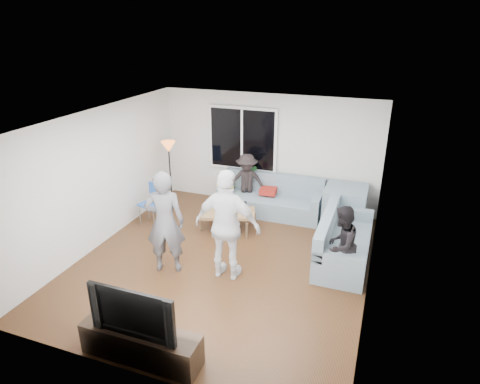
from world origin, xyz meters
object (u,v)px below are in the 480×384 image
at_px(sofa_back_section, 270,196).
at_px(television, 137,308).
at_px(side_chair, 150,205).
at_px(floor_lamp, 170,175).
at_px(spectator_back, 247,182).
at_px(spectator_right, 341,245).
at_px(sofa_right_section, 345,238).
at_px(player_right, 227,226).
at_px(tv_console, 141,344).
at_px(player_left, 165,222).
at_px(coffee_table, 228,221).

height_order(sofa_back_section, television, television).
xyz_separation_m(side_chair, floor_lamp, (0.00, 0.92, 0.35)).
bearing_deg(spectator_back, spectator_right, -60.66).
height_order(spectator_back, television, spectator_back).
relative_size(sofa_right_section, side_chair, 2.33).
bearing_deg(spectator_right, player_right, -56.07).
relative_size(sofa_right_section, player_right, 1.05).
bearing_deg(tv_console, sofa_back_section, 86.11).
bearing_deg(player_left, tv_console, 91.04).
bearing_deg(player_left, television, 91.04).
height_order(player_right, spectator_right, player_right).
height_order(sofa_back_section, coffee_table, sofa_back_section).
height_order(coffee_table, tv_console, tv_console).
relative_size(coffee_table, television, 0.94).
bearing_deg(sofa_back_section, sofa_right_section, -38.14).
relative_size(side_chair, spectator_right, 0.64).
xyz_separation_m(player_right, television, (-0.35, -2.12, -0.18)).
distance_m(sofa_back_section, television, 4.79).
xyz_separation_m(coffee_table, player_left, (-0.44, -1.76, 0.71)).
relative_size(side_chair, player_left, 0.47).
xyz_separation_m(player_left, spectator_back, (0.47, 2.85, -0.25)).
relative_size(spectator_right, spectator_back, 1.02).
xyz_separation_m(floor_lamp, spectator_right, (4.07, -1.73, -0.10)).
bearing_deg(sofa_right_section, spectator_back, 58.63).
height_order(sofa_back_section, tv_console, sofa_back_section).
height_order(floor_lamp, player_left, player_left).
bearing_deg(spectator_back, player_right, -95.55).
xyz_separation_m(sofa_right_section, spectator_right, (0.00, -0.73, 0.25)).
height_order(spectator_back, tv_console, spectator_back).
relative_size(spectator_back, television, 1.14).
relative_size(sofa_back_section, sofa_right_section, 1.15).
distance_m(side_chair, spectator_right, 4.16).
relative_size(player_left, player_right, 0.96).
xyz_separation_m(coffee_table, floor_lamp, (-1.66, 0.63, 0.58)).
height_order(side_chair, spectator_right, spectator_right).
bearing_deg(floor_lamp, television, -65.97).
distance_m(sofa_right_section, coffee_table, 2.45).
distance_m(spectator_right, spectator_back, 3.23).
relative_size(side_chair, spectator_back, 0.65).
xyz_separation_m(coffee_table, side_chair, (-1.66, -0.28, 0.23)).
bearing_deg(spectator_back, player_left, -117.41).
height_order(floor_lamp, player_right, player_right).
distance_m(player_right, television, 2.16).
bearing_deg(player_right, sofa_right_section, -146.00).
bearing_deg(tv_console, television, 180.00).
distance_m(sofa_right_section, spectator_right, 0.77).
height_order(tv_console, television, television).
height_order(sofa_back_section, floor_lamp, floor_lamp).
distance_m(side_chair, tv_console, 3.94).
height_order(floor_lamp, television, floor_lamp).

